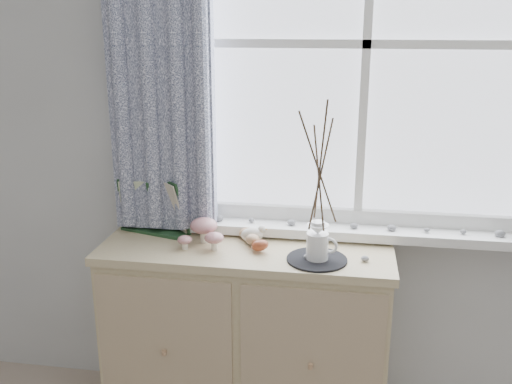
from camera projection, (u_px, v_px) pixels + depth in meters
room_shell at (106, 111)px, 0.55m from camera, size 4.04×4.04×2.62m
sideboard at (246, 338)px, 2.46m from camera, size 1.20×0.45×0.85m
botanical_book at (152, 207)px, 2.44m from camera, size 0.38×0.22×0.25m
toadstool_cluster at (204, 230)px, 2.34m from camera, size 0.19×0.17×0.11m
wooden_eggs at (253, 239)px, 2.34m from camera, size 0.14×0.17×0.07m
songbird_figurine at (252, 234)px, 2.38m from camera, size 0.14×0.09×0.07m
crocheted_doily at (317, 259)px, 2.20m from camera, size 0.23×0.23×0.01m
twig_pitcher at (320, 168)px, 2.10m from camera, size 0.28×0.28×0.64m
sideboard_pebbles at (320, 249)px, 2.29m from camera, size 0.33×0.23×0.02m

